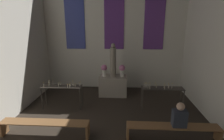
# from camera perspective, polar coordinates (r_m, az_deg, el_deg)

# --- Properties ---
(wall_back) EXTENTS (6.68, 0.16, 6.00)m
(wall_back) POSITION_cam_1_polar(r_m,az_deg,el_deg) (8.28, 0.72, 14.60)
(wall_back) COLOR silver
(wall_back) RESTS_ON ground_plane
(altar) EXTENTS (1.19, 0.72, 0.86)m
(altar) POSITION_cam_1_polar(r_m,az_deg,el_deg) (7.73, 0.33, -5.12)
(altar) COLOR gray
(altar) RESTS_ON ground_plane
(statue) EXTENTS (0.25, 0.25, 1.43)m
(statue) POSITION_cam_1_polar(r_m,az_deg,el_deg) (7.43, 0.34, 2.88)
(statue) COLOR gray
(statue) RESTS_ON altar
(flower_vase_left) EXTENTS (0.26, 0.26, 0.52)m
(flower_vase_left) POSITION_cam_1_polar(r_m,az_deg,el_deg) (7.54, -2.60, 0.18)
(flower_vase_left) COLOR beige
(flower_vase_left) RESTS_ON altar
(flower_vase_right) EXTENTS (0.26, 0.26, 0.52)m
(flower_vase_right) POSITION_cam_1_polar(r_m,az_deg,el_deg) (7.50, 3.29, 0.10)
(flower_vase_right) COLOR beige
(flower_vase_right) RESTS_ON altar
(candle_rack_left) EXTENTS (1.49, 0.40, 1.05)m
(candle_rack_left) POSITION_cam_1_polar(r_m,az_deg,el_deg) (6.78, -16.05, -5.90)
(candle_rack_left) COLOR #332D28
(candle_rack_left) RESTS_ON ground_plane
(candle_rack_right) EXTENTS (1.49, 0.40, 1.05)m
(candle_rack_right) POSITION_cam_1_polar(r_m,az_deg,el_deg) (6.58, 15.98, -6.53)
(candle_rack_right) COLOR #332D28
(candle_rack_right) RESTS_ON ground_plane
(pew_back_left) EXTENTS (2.48, 0.36, 0.44)m
(pew_back_left) POSITION_cam_1_polar(r_m,az_deg,el_deg) (5.46, -21.09, -16.43)
(pew_back_left) COLOR brown
(pew_back_left) RESTS_ON ground_plane
(pew_back_right) EXTENTS (2.48, 0.36, 0.44)m
(pew_back_right) POSITION_cam_1_polar(r_m,az_deg,el_deg) (5.22, 19.20, -17.77)
(pew_back_right) COLOR brown
(pew_back_right) RESTS_ON ground_plane
(person_seated) EXTENTS (0.36, 0.24, 0.68)m
(person_seated) POSITION_cam_1_polar(r_m,az_deg,el_deg) (5.06, 21.21, -13.81)
(person_seated) COLOR #282D38
(person_seated) RESTS_ON pew_back_right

